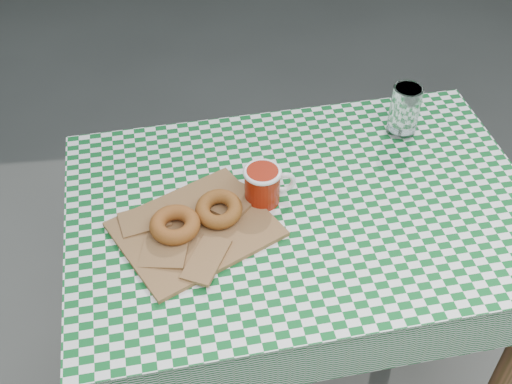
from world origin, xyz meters
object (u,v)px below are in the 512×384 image
(table, at_px, (297,302))
(paper_bag, at_px, (195,228))
(drinking_glass, at_px, (404,111))
(coffee_mug, at_px, (262,186))

(table, distance_m, paper_bag, 0.47)
(table, relative_size, drinking_glass, 7.80)
(paper_bag, bearing_deg, table, 11.88)
(table, distance_m, coffee_mug, 0.44)
(table, xyz_separation_m, coffee_mug, (-0.10, 0.03, 0.43))
(table, xyz_separation_m, paper_bag, (-0.26, -0.05, 0.39))
(table, bearing_deg, coffee_mug, 158.74)
(paper_bag, xyz_separation_m, drinking_glass, (0.56, 0.30, 0.06))
(drinking_glass, bearing_deg, paper_bag, -151.94)
(table, bearing_deg, paper_bag, -172.94)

